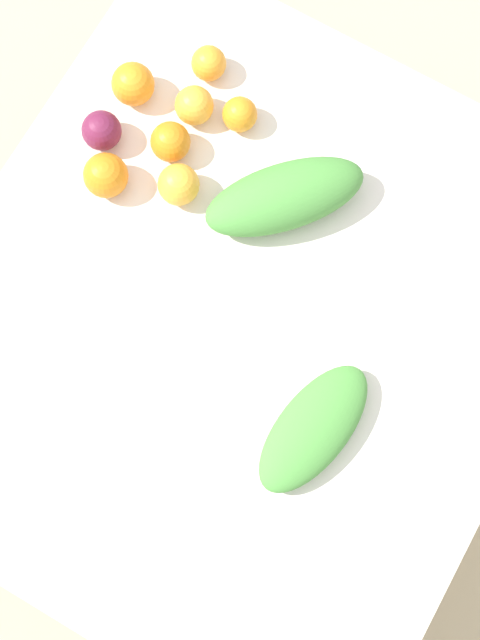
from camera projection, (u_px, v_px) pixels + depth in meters
name	position (u px, v px, depth m)	size (l,w,h in m)	color
ground_plane	(240.00, 382.00, 2.27)	(8.00, 8.00, 0.00)	#C6B289
dining_table	(240.00, 333.00, 1.67)	(1.18, 1.05, 0.71)	silver
greens_bunch_scallion	(314.00, 428.00, 1.51)	(0.26, 0.12, 0.06)	#4C933D
greens_bunch_beet_tops	(285.00, 197.00, 1.58)	(0.29, 0.12, 0.09)	#4C933D
beet_root	(102.00, 131.00, 1.62)	(0.07, 0.07, 0.07)	maroon
orange_0	(106.00, 175.00, 1.60)	(0.08, 0.08, 0.08)	orange
orange_1	(133.00, 84.00, 1.64)	(0.08, 0.08, 0.08)	orange
orange_2	(194.00, 105.00, 1.63)	(0.07, 0.07, 0.07)	#F9A833
orange_3	(179.00, 185.00, 1.60)	(0.08, 0.08, 0.08)	#F9A833
orange_4	(240.00, 114.00, 1.63)	(0.07, 0.07, 0.07)	orange
orange_5	(209.00, 63.00, 1.65)	(0.07, 0.07, 0.07)	orange
orange_6	(170.00, 142.00, 1.62)	(0.07, 0.07, 0.07)	orange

